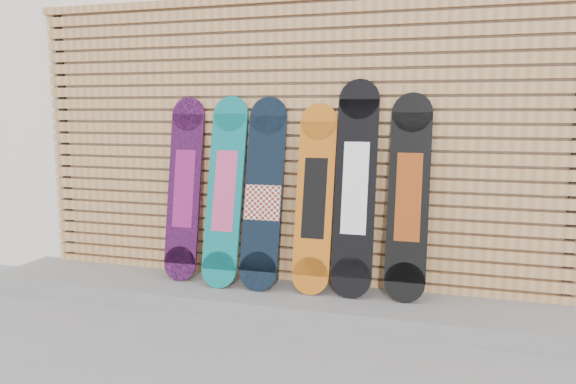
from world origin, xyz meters
name	(u,v)px	position (x,y,z in m)	size (l,w,h in m)	color
ground	(264,344)	(0.00, 0.00, 0.00)	(80.00, 80.00, 0.00)	gray
building	(405,79)	(0.50, 3.50, 1.80)	(12.00, 5.00, 3.60)	white
concrete_step	(275,298)	(-0.15, 0.68, 0.06)	(4.60, 0.70, 0.12)	slate
slat_wall	(286,141)	(-0.15, 0.97, 1.21)	(4.26, 0.08, 2.29)	#B8814C
snowboard_0	(184,189)	(-0.93, 0.80, 0.83)	(0.27, 0.28, 1.43)	black
snowboard_1	(225,191)	(-0.57, 0.76, 0.84)	(0.28, 0.36, 1.44)	#0B6D70
snowboard_2	(263,194)	(-0.26, 0.77, 0.82)	(0.29, 0.35, 1.43)	black
snowboard_3	(315,198)	(0.13, 0.79, 0.81)	(0.28, 0.31, 1.38)	#C36214
snowboard_4	(355,188)	(0.42, 0.79, 0.89)	(0.29, 0.30, 1.55)	black
snowboard_5	(409,197)	(0.80, 0.80, 0.84)	(0.28, 0.29, 1.45)	black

